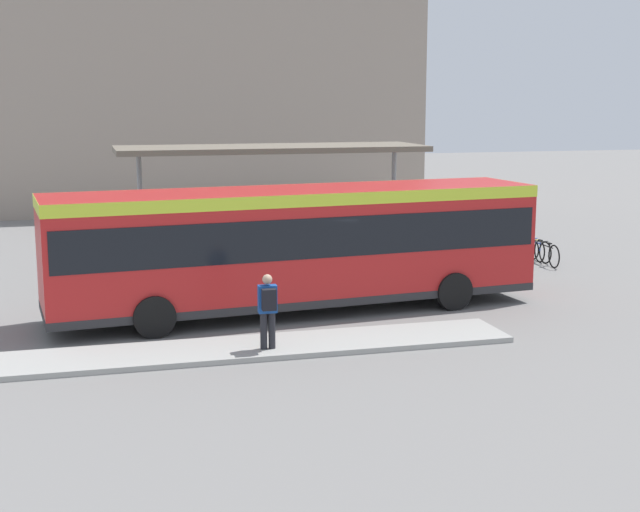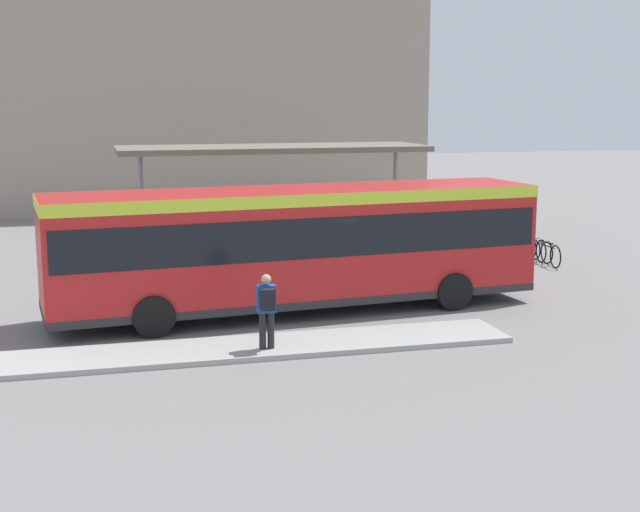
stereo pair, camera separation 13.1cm
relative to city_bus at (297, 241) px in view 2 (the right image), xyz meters
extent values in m
plane|color=slate|center=(-0.01, 0.00, -1.84)|extent=(120.00, 120.00, 0.00)
cube|color=#9E9E99|center=(-2.37, -3.22, -1.78)|extent=(12.69, 1.80, 0.12)
cube|color=red|center=(-0.01, 0.00, -0.09)|extent=(12.61, 3.70, 2.79)
cube|color=#C6DB33|center=(-0.01, 0.00, 1.15)|extent=(12.63, 3.73, 0.30)
cube|color=black|center=(-0.01, 0.00, 0.24)|extent=(12.36, 3.71, 0.98)
cube|color=black|center=(6.15, 0.58, 0.24)|extent=(0.30, 2.35, 1.07)
cube|color=#28282B|center=(-0.01, 0.00, -1.39)|extent=(12.62, 3.71, 0.20)
cylinder|color=black|center=(3.71, 1.58, -1.35)|extent=(1.00, 0.37, 0.98)
cylinder|color=black|center=(3.94, -0.86, -1.35)|extent=(1.00, 0.37, 0.98)
cylinder|color=black|center=(-3.96, 0.86, -1.35)|extent=(1.00, 0.37, 0.98)
cylinder|color=black|center=(-3.73, -1.58, -1.35)|extent=(1.00, 0.37, 0.98)
cylinder|color=#232328|center=(-1.60, -3.55, -1.32)|extent=(0.15, 0.15, 0.79)
cylinder|color=#232328|center=(-1.42, -3.56, -1.32)|extent=(0.15, 0.15, 0.79)
cube|color=#194799|center=(-1.51, -3.55, -0.63)|extent=(0.40, 0.23, 0.59)
cube|color=black|center=(-1.52, -3.76, -0.61)|extent=(0.30, 0.20, 0.45)
sphere|color=tan|center=(-1.51, -3.55, -0.21)|extent=(0.21, 0.21, 0.21)
torus|color=black|center=(9.41, 4.58, -1.46)|extent=(0.09, 0.76, 0.76)
torus|color=black|center=(9.35, 3.55, -1.46)|extent=(0.09, 0.76, 0.76)
cylinder|color=black|center=(9.38, 4.07, -1.22)|extent=(0.08, 0.81, 0.04)
cylinder|color=black|center=(9.37, 3.88, -1.28)|extent=(0.04, 0.04, 0.37)
cube|color=black|center=(9.37, 3.88, -1.09)|extent=(0.08, 0.18, 0.04)
cylinder|color=black|center=(9.40, 4.48, -1.13)|extent=(0.48, 0.06, 0.03)
torus|color=black|center=(9.43, 5.34, -1.47)|extent=(0.08, 0.74, 0.74)
torus|color=black|center=(9.48, 4.33, -1.47)|extent=(0.08, 0.74, 0.74)
cylinder|color=#2847AD|center=(9.45, 4.84, -1.23)|extent=(0.07, 0.79, 0.04)
cylinder|color=#2847AD|center=(9.46, 4.66, -1.29)|extent=(0.04, 0.04, 0.36)
cube|color=black|center=(9.46, 4.66, -1.11)|extent=(0.08, 0.18, 0.04)
cylinder|color=#2847AD|center=(9.44, 5.24, -1.14)|extent=(0.48, 0.06, 0.03)
torus|color=black|center=(9.49, 5.14, -1.50)|extent=(0.06, 0.69, 0.68)
torus|color=black|center=(9.47, 6.07, -1.50)|extent=(0.06, 0.69, 0.68)
cylinder|color=gold|center=(9.48, 5.60, -1.28)|extent=(0.05, 0.72, 0.04)
cylinder|color=gold|center=(9.48, 5.77, -1.33)|extent=(0.04, 0.04, 0.33)
cube|color=black|center=(9.48, 5.77, -1.17)|extent=(0.07, 0.18, 0.04)
cylinder|color=gold|center=(9.49, 5.23, -1.20)|extent=(0.48, 0.04, 0.03)
torus|color=black|center=(9.42, 6.87, -1.48)|extent=(0.11, 0.73, 0.73)
torus|color=black|center=(9.51, 5.88, -1.48)|extent=(0.11, 0.73, 0.73)
cylinder|color=orange|center=(9.47, 6.37, -1.24)|extent=(0.11, 0.77, 0.04)
cylinder|color=orange|center=(9.48, 6.19, -1.30)|extent=(0.04, 0.04, 0.36)
cube|color=black|center=(9.48, 6.19, -1.12)|extent=(0.09, 0.19, 0.04)
cylinder|color=orange|center=(9.43, 6.77, -1.15)|extent=(0.48, 0.08, 0.03)
cube|color=#706656|center=(0.90, 7.15, 1.91)|extent=(10.06, 3.24, 0.18)
cylinder|color=gray|center=(-3.37, 7.15, -0.01)|extent=(0.16, 0.16, 3.65)
cylinder|color=gray|center=(5.18, 7.15, -0.01)|extent=(0.16, 0.16, 3.65)
cylinder|color=slate|center=(-3.33, 4.56, -1.57)|extent=(0.82, 0.82, 0.54)
sphere|color=#337F38|center=(-3.33, 4.56, -0.95)|extent=(0.94, 0.94, 0.94)
cube|color=gray|center=(0.94, 25.39, 5.10)|extent=(20.97, 11.01, 13.87)
camera|label=1|loc=(-5.25, -21.53, 3.56)|focal=50.00mm
camera|label=2|loc=(-5.13, -21.57, 3.56)|focal=50.00mm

